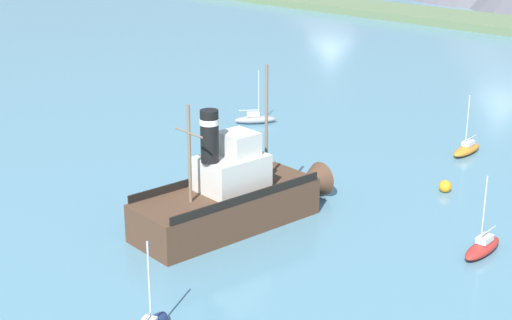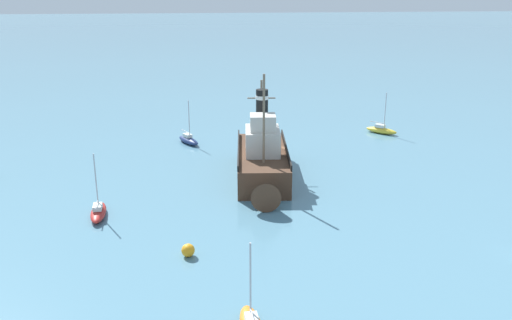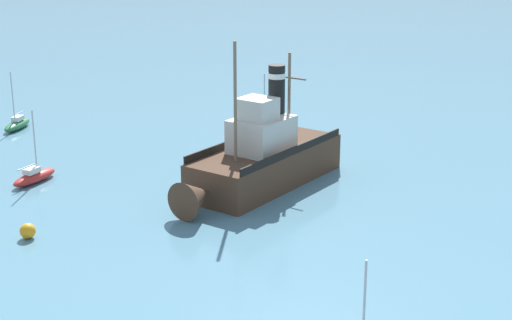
% 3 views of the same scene
% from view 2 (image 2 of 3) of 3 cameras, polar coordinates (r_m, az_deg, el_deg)
% --- Properties ---
extents(ground_plane, '(600.00, 600.00, 0.00)m').
position_cam_2_polar(ground_plane, '(49.78, 1.73, -1.67)').
color(ground_plane, teal).
extents(old_tugboat, '(5.54, 14.66, 9.90)m').
position_cam_2_polar(old_tugboat, '(48.51, 0.69, 0.09)').
color(old_tugboat, '#4C3323').
rests_on(old_tugboat, ground).
extents(sailboat_yellow, '(3.50, 3.43, 4.90)m').
position_cam_2_polar(sailboat_yellow, '(65.58, 13.05, 3.11)').
color(sailboat_yellow, gold).
rests_on(sailboat_yellow, ground).
extents(sailboat_navy, '(2.77, 3.87, 4.90)m').
position_cam_2_polar(sailboat_navy, '(60.22, -7.12, 2.13)').
color(sailboat_navy, navy).
rests_on(sailboat_navy, ground).
extents(sailboat_red, '(1.28, 3.85, 4.90)m').
position_cam_2_polar(sailboat_red, '(42.72, -16.26, -5.23)').
color(sailboat_red, '#B22823').
rests_on(sailboat_red, ground).
extents(mooring_buoy, '(0.87, 0.87, 0.87)m').
position_cam_2_polar(mooring_buoy, '(35.62, -7.16, -9.41)').
color(mooring_buoy, orange).
rests_on(mooring_buoy, ground).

